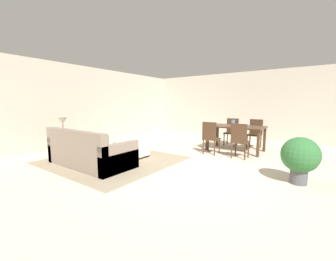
{
  "coord_description": "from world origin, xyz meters",
  "views": [
    {
      "loc": [
        2.16,
        -3.88,
        1.42
      ],
      "look_at": [
        -1.29,
        0.98,
        0.66
      ],
      "focal_mm": 22.35,
      "sensor_mm": 36.0,
      "label": 1
    }
  ],
  "objects_px": {
    "potted_plant": "(300,156)",
    "side_table": "(64,140)",
    "dining_chair_far_left": "(232,130)",
    "dining_table": "(236,129)",
    "table_lamp": "(63,121)",
    "dining_chair_far_right": "(255,132)",
    "ottoman_table": "(131,148)",
    "book_on_ottoman": "(131,142)",
    "couch": "(89,153)",
    "vase_centerpiece": "(233,123)",
    "dining_chair_near_right": "(240,139)",
    "dining_chair_near_left": "(210,136)"
  },
  "relations": [
    {
      "from": "potted_plant",
      "to": "side_table",
      "type": "bearing_deg",
      "value": -165.84
    },
    {
      "from": "side_table",
      "to": "potted_plant",
      "type": "xyz_separation_m",
      "value": [
        5.38,
        1.36,
        0.06
      ]
    },
    {
      "from": "dining_chair_far_left",
      "to": "dining_table",
      "type": "bearing_deg",
      "value": -64.09
    },
    {
      "from": "table_lamp",
      "to": "dining_chair_far_right",
      "type": "bearing_deg",
      "value": 46.14
    },
    {
      "from": "ottoman_table",
      "to": "book_on_ottoman",
      "type": "height_order",
      "value": "book_on_ottoman"
    },
    {
      "from": "couch",
      "to": "vase_centerpiece",
      "type": "distance_m",
      "value": 4.12
    },
    {
      "from": "dining_table",
      "to": "dining_chair_far_right",
      "type": "xyz_separation_m",
      "value": [
        0.38,
        0.8,
        -0.15
      ]
    },
    {
      "from": "table_lamp",
      "to": "dining_chair_far_left",
      "type": "distance_m",
      "value": 5.27
    },
    {
      "from": "table_lamp",
      "to": "potted_plant",
      "type": "xyz_separation_m",
      "value": [
        5.38,
        1.36,
        -0.46
      ]
    },
    {
      "from": "dining_table",
      "to": "potted_plant",
      "type": "distance_m",
      "value": 2.67
    },
    {
      "from": "ottoman_table",
      "to": "dining_table",
      "type": "xyz_separation_m",
      "value": [
        2.09,
        2.31,
        0.45
      ]
    },
    {
      "from": "dining_chair_far_right",
      "to": "dining_chair_near_right",
      "type": "bearing_deg",
      "value": -89.94
    },
    {
      "from": "potted_plant",
      "to": "dining_chair_near_left",
      "type": "bearing_deg",
      "value": 152.76
    },
    {
      "from": "dining_table",
      "to": "dining_chair_near_left",
      "type": "relative_size",
      "value": 1.73
    },
    {
      "from": "dining_chair_near_right",
      "to": "vase_centerpiece",
      "type": "distance_m",
      "value": 1.01
    },
    {
      "from": "side_table",
      "to": "ottoman_table",
      "type": "bearing_deg",
      "value": 34.37
    },
    {
      "from": "table_lamp",
      "to": "dining_chair_near_left",
      "type": "height_order",
      "value": "table_lamp"
    },
    {
      "from": "ottoman_table",
      "to": "table_lamp",
      "type": "relative_size",
      "value": 1.83
    },
    {
      "from": "couch",
      "to": "dining_table",
      "type": "bearing_deg",
      "value": 56.89
    },
    {
      "from": "dining_chair_near_left",
      "to": "dining_chair_far_right",
      "type": "relative_size",
      "value": 1.0
    },
    {
      "from": "side_table",
      "to": "dining_chair_near_right",
      "type": "distance_m",
      "value": 4.7
    },
    {
      "from": "dining_chair_near_left",
      "to": "vase_centerpiece",
      "type": "bearing_deg",
      "value": 67.0
    },
    {
      "from": "dining_table",
      "to": "potted_plant",
      "type": "height_order",
      "value": "potted_plant"
    },
    {
      "from": "dining_chair_far_right",
      "to": "dining_chair_far_left",
      "type": "bearing_deg",
      "value": 179.93
    },
    {
      "from": "dining_table",
      "to": "dining_chair_near_right",
      "type": "height_order",
      "value": "dining_chair_near_right"
    },
    {
      "from": "side_table",
      "to": "dining_table",
      "type": "relative_size",
      "value": 0.34
    },
    {
      "from": "dining_chair_near_right",
      "to": "vase_centerpiece",
      "type": "bearing_deg",
      "value": 118.91
    },
    {
      "from": "ottoman_table",
      "to": "dining_chair_near_right",
      "type": "bearing_deg",
      "value": 30.41
    },
    {
      "from": "couch",
      "to": "dining_chair_far_right",
      "type": "xyz_separation_m",
      "value": [
        2.64,
        4.27,
        0.23
      ]
    },
    {
      "from": "dining_chair_near_right",
      "to": "dining_table",
      "type": "bearing_deg",
      "value": 113.78
    },
    {
      "from": "couch",
      "to": "dining_table",
      "type": "height_order",
      "value": "couch"
    },
    {
      "from": "table_lamp",
      "to": "dining_chair_far_left",
      "type": "height_order",
      "value": "table_lamp"
    },
    {
      "from": "couch",
      "to": "dining_chair_far_right",
      "type": "height_order",
      "value": "dining_chair_far_right"
    },
    {
      "from": "table_lamp",
      "to": "vase_centerpiece",
      "type": "relative_size",
      "value": 2.84
    },
    {
      "from": "ottoman_table",
      "to": "dining_table",
      "type": "distance_m",
      "value": 3.15
    },
    {
      "from": "table_lamp",
      "to": "dining_chair_near_left",
      "type": "relative_size",
      "value": 0.57
    },
    {
      "from": "table_lamp",
      "to": "dining_table",
      "type": "distance_m",
      "value": 4.93
    },
    {
      "from": "couch",
      "to": "dining_table",
      "type": "xyz_separation_m",
      "value": [
        2.26,
        3.47,
        0.38
      ]
    },
    {
      "from": "table_lamp",
      "to": "side_table",
      "type": "bearing_deg",
      "value": 7.13
    },
    {
      "from": "vase_centerpiece",
      "to": "table_lamp",
      "type": "bearing_deg",
      "value": -136.7
    },
    {
      "from": "ottoman_table",
      "to": "dining_chair_near_left",
      "type": "xyz_separation_m",
      "value": [
        1.66,
        1.46,
        0.3
      ]
    },
    {
      "from": "couch",
      "to": "dining_chair_near_left",
      "type": "bearing_deg",
      "value": 55.11
    },
    {
      "from": "dining_chair_near_left",
      "to": "dining_chair_far_left",
      "type": "distance_m",
      "value": 1.65
    },
    {
      "from": "dining_table",
      "to": "book_on_ottoman",
      "type": "height_order",
      "value": "dining_table"
    },
    {
      "from": "ottoman_table",
      "to": "potted_plant",
      "type": "distance_m",
      "value": 3.89
    },
    {
      "from": "table_lamp",
      "to": "vase_centerpiece",
      "type": "bearing_deg",
      "value": 43.3
    },
    {
      "from": "dining_chair_near_right",
      "to": "couch",
      "type": "bearing_deg",
      "value": -135.28
    },
    {
      "from": "dining_chair_far_right",
      "to": "table_lamp",
      "type": "bearing_deg",
      "value": -133.86
    },
    {
      "from": "table_lamp",
      "to": "book_on_ottoman",
      "type": "relative_size",
      "value": 2.02
    },
    {
      "from": "dining_chair_near_right",
      "to": "book_on_ottoman",
      "type": "relative_size",
      "value": 3.54
    }
  ]
}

